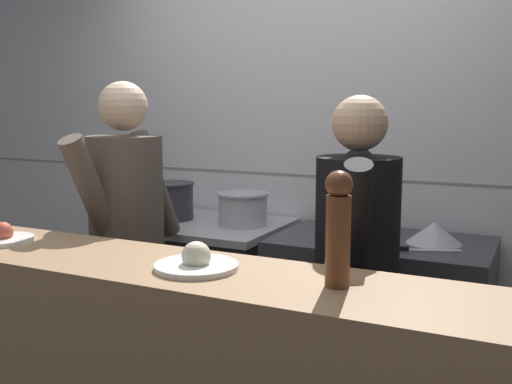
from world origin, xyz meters
The scene contains 12 objects.
wall_back_tiled centered at (0.00, 1.50, 1.30)m, with size 8.00×0.06×2.60m.
oven_range centered at (-0.44, 1.10, 0.45)m, with size 0.85×0.71×0.90m.
prep_counter centered at (0.55, 1.10, 0.45)m, with size 1.05×0.65×0.90m.
stock_pot centered at (-0.68, 1.08, 1.01)m, with size 0.27×0.27×0.21m.
sauce_pot centered at (-0.23, 1.11, 1.00)m, with size 0.28×0.28×0.18m.
mixing_bowl_steel centered at (0.80, 1.13, 0.95)m, with size 0.26×0.26×0.11m.
chefs_knife centered at (0.75, 0.93, 0.91)m, with size 0.33×0.16×0.02m.
plated_dish_main centered at (-0.56, -0.22, 1.07)m, with size 0.23×0.23×0.08m.
plated_dish_appetiser centered at (0.29, -0.21, 1.07)m, with size 0.27×0.27×0.09m.
pepper_mill centered at (0.75, -0.19, 1.22)m, with size 0.08×0.08×0.33m.
chef_head_cook centered at (-0.45, 0.37, 0.93)m, with size 0.36×0.73×1.66m.
chef_sous centered at (0.62, 0.42, 0.89)m, with size 0.40×0.69×1.60m.
Camera 1 is at (1.27, -1.77, 1.56)m, focal length 42.00 mm.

